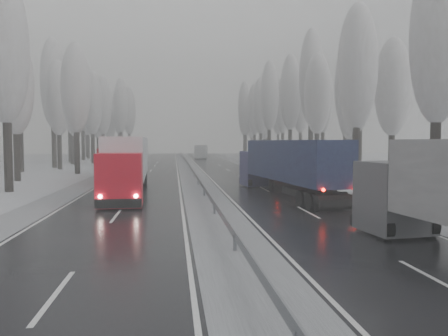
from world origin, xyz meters
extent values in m
plane|color=silver|center=(0.00, 0.00, 0.00)|extent=(260.00, 260.00, 0.00)
cube|color=black|center=(5.25, 30.00, 0.01)|extent=(7.50, 200.00, 0.03)
cube|color=black|center=(-5.25, 30.00, 0.01)|extent=(7.50, 200.00, 0.03)
cube|color=#A3A5AB|center=(0.00, 30.00, 0.02)|extent=(3.00, 200.00, 0.04)
cube|color=#A3A5AB|center=(10.20, 30.00, 0.02)|extent=(2.40, 200.00, 0.04)
cube|color=#A3A5AB|center=(-10.20, 30.00, 0.02)|extent=(2.40, 200.00, 0.04)
cube|color=slate|center=(0.00, 30.00, 0.60)|extent=(0.06, 200.00, 0.32)
cube|color=slate|center=(0.00, 28.00, 0.30)|extent=(0.12, 0.12, 0.60)
cube|color=slate|center=(0.00, 60.00, 0.30)|extent=(0.12, 0.12, 0.60)
cylinder|color=black|center=(15.04, 15.67, 2.80)|extent=(0.68, 0.68, 5.60)
ellipsoid|color=#989592|center=(15.04, 15.67, 10.80)|extent=(3.60, 3.60, 11.45)
cylinder|color=black|center=(14.51, 27.03, 2.81)|extent=(0.68, 0.68, 5.62)
ellipsoid|color=#989592|center=(14.51, 27.03, 10.84)|extent=(3.60, 3.60, 11.48)
cylinder|color=black|center=(20.02, 31.03, 2.47)|extent=(0.64, 0.64, 4.94)
ellipsoid|color=#989592|center=(20.02, 31.03, 9.53)|extent=(3.60, 3.60, 10.09)
cylinder|color=black|center=(17.90, 35.17, 2.66)|extent=(0.66, 0.66, 5.32)
ellipsoid|color=#989592|center=(17.90, 35.17, 10.27)|extent=(3.60, 3.60, 10.88)
cylinder|color=black|center=(20.12, 39.17, 3.16)|extent=(0.72, 0.72, 6.31)
ellipsoid|color=#989592|center=(20.12, 39.17, 12.17)|extent=(3.60, 3.60, 12.90)
cylinder|color=black|center=(17.02, 45.60, 2.69)|extent=(0.67, 0.67, 5.38)
ellipsoid|color=#989592|center=(17.02, 45.60, 10.37)|extent=(3.60, 3.60, 10.98)
cylinder|color=black|center=(23.31, 49.60, 2.30)|extent=(0.62, 0.62, 4.59)
ellipsoid|color=#989592|center=(23.31, 49.60, 8.86)|extent=(3.60, 3.60, 9.39)
cylinder|color=black|center=(17.90, 51.02, 3.47)|extent=(0.76, 0.76, 6.95)
ellipsoid|color=#989592|center=(17.90, 51.02, 13.40)|extent=(3.60, 3.60, 14.19)
cylinder|color=black|center=(24.81, 55.02, 3.30)|extent=(0.74, 0.74, 6.59)
ellipsoid|color=#989592|center=(24.81, 55.02, 12.71)|extent=(3.60, 3.60, 13.46)
cylinder|color=black|center=(17.56, 61.27, 3.18)|extent=(0.72, 0.72, 6.37)
ellipsoid|color=#989592|center=(17.56, 61.27, 12.28)|extent=(3.60, 3.60, 13.01)
cylinder|color=black|center=(24.72, 65.27, 2.99)|extent=(0.70, 0.70, 5.97)
ellipsoid|color=#989592|center=(24.72, 65.27, 11.52)|extent=(3.60, 3.60, 12.20)
cylinder|color=black|center=(16.34, 71.95, 3.33)|extent=(0.74, 0.74, 6.65)
ellipsoid|color=#989592|center=(16.34, 71.95, 12.83)|extent=(3.60, 3.60, 13.59)
cylinder|color=black|center=(23.71, 75.95, 3.07)|extent=(0.71, 0.71, 6.14)
ellipsoid|color=#989592|center=(23.71, 75.95, 11.84)|extent=(3.60, 3.60, 12.54)
cylinder|color=black|center=(16.56, 81.70, 3.03)|extent=(0.71, 0.71, 6.05)
ellipsoid|color=#989592|center=(16.56, 81.70, 11.68)|extent=(3.60, 3.60, 12.37)
cylinder|color=black|center=(22.48, 85.70, 3.15)|extent=(0.72, 0.72, 6.30)
ellipsoid|color=#989592|center=(22.48, 85.70, 12.15)|extent=(3.60, 3.60, 12.87)
cylinder|color=black|center=(16.63, 89.21, 2.94)|extent=(0.70, 0.70, 5.88)
ellipsoid|color=#989592|center=(16.63, 89.21, 11.33)|extent=(3.60, 3.60, 12.00)
cylinder|color=black|center=(19.77, 93.21, 2.43)|extent=(0.64, 0.64, 4.86)
ellipsoid|color=#989592|center=(19.77, 93.21, 9.37)|extent=(3.60, 3.60, 9.92)
cylinder|color=black|center=(15.73, 96.32, 2.99)|extent=(0.70, 0.70, 5.98)
ellipsoid|color=#989592|center=(15.73, 96.32, 11.53)|extent=(3.60, 3.60, 12.21)
cylinder|color=black|center=(24.94, 100.32, 3.09)|extent=(0.71, 0.71, 6.19)
ellipsoid|color=#989592|center=(24.94, 100.32, 11.93)|extent=(3.60, 3.60, 12.64)
cylinder|color=black|center=(17.04, 106.16, 3.43)|extent=(0.75, 0.75, 6.86)
ellipsoid|color=#989592|center=(17.04, 106.16, 13.22)|extent=(3.60, 3.60, 14.01)
cylinder|color=black|center=(24.02, 110.16, 2.77)|extent=(0.68, 0.68, 5.55)
ellipsoid|color=#989592|center=(24.02, 110.16, 10.70)|extent=(3.60, 3.60, 11.33)
cylinder|color=black|center=(18.73, 116.73, 3.05)|extent=(0.71, 0.71, 6.09)
ellipsoid|color=#989592|center=(18.73, 116.73, 11.75)|extent=(3.60, 3.60, 12.45)
cylinder|color=black|center=(21.55, 120.73, 2.74)|extent=(0.67, 0.67, 5.49)
ellipsoid|color=#989592|center=(21.55, 120.73, 10.58)|extent=(3.60, 3.60, 11.21)
cylinder|color=black|center=(-15.13, 24.57, 2.92)|extent=(0.69, 0.69, 5.83)
ellipsoid|color=#989592|center=(-15.13, 24.57, 11.25)|extent=(3.60, 3.60, 11.92)
cylinder|color=black|center=(-17.75, 34.20, 2.52)|extent=(0.65, 0.65, 5.03)
ellipsoid|color=#989592|center=(-17.75, 34.20, 9.70)|extent=(3.60, 3.60, 10.28)
cylinder|color=black|center=(-13.94, 43.73, 2.72)|extent=(0.67, 0.67, 5.44)
ellipsoid|color=#989592|center=(-13.94, 43.73, 10.49)|extent=(3.60, 3.60, 11.11)
cylinder|color=black|center=(-21.85, 47.73, 2.86)|extent=(0.69, 0.69, 5.72)
ellipsoid|color=#989592|center=(-21.85, 47.73, 11.04)|extent=(3.60, 3.60, 11.69)
cylinder|color=black|center=(-18.26, 52.71, 2.61)|extent=(0.66, 0.66, 5.23)
ellipsoid|color=#989592|center=(-18.26, 52.71, 10.08)|extent=(3.60, 3.60, 10.68)
cylinder|color=black|center=(-20.05, 56.71, 3.30)|extent=(0.74, 0.74, 6.60)
ellipsoid|color=#989592|center=(-20.05, 56.71, 12.74)|extent=(3.60, 3.60, 13.49)
cylinder|color=black|center=(-18.16, 62.35, 2.58)|extent=(0.65, 0.65, 5.16)
ellipsoid|color=#989592|center=(-18.16, 62.35, 9.95)|extent=(3.60, 3.60, 10.54)
cylinder|color=black|center=(-19.54, 66.35, 2.90)|extent=(0.69, 0.69, 5.79)
ellipsoid|color=#989592|center=(-19.54, 66.35, 11.18)|extent=(3.60, 3.60, 11.84)
cylinder|color=black|center=(-16.58, 69.11, 2.82)|extent=(0.68, 0.68, 5.64)
ellipsoid|color=#989592|center=(-16.58, 69.11, 10.89)|extent=(3.60, 3.60, 11.53)
cylinder|color=black|center=(-21.42, 73.11, 3.28)|extent=(0.73, 0.73, 6.56)
ellipsoid|color=#989592|center=(-21.42, 73.11, 12.65)|extent=(3.60, 3.60, 13.40)
cylinder|color=black|center=(-16.33, 79.19, 2.90)|extent=(0.69, 0.69, 5.79)
ellipsoid|color=#989592|center=(-16.33, 79.19, 11.17)|extent=(3.60, 3.60, 11.84)
cylinder|color=black|center=(-21.09, 83.19, 3.32)|extent=(0.74, 0.74, 6.65)
ellipsoid|color=#989592|center=(-21.09, 83.19, 12.82)|extent=(3.60, 3.60, 13.58)
cylinder|color=black|center=(-18.93, 88.54, 2.56)|extent=(0.65, 0.65, 5.12)
ellipsoid|color=#989592|center=(-18.93, 88.54, 9.88)|extent=(3.60, 3.60, 10.46)
cylinder|color=black|center=(-21.82, 92.54, 2.92)|extent=(0.69, 0.69, 5.84)
ellipsoid|color=#989592|center=(-21.82, 92.54, 11.26)|extent=(3.60, 3.60, 11.92)
cylinder|color=black|center=(-15.07, 99.33, 3.34)|extent=(0.74, 0.74, 6.67)
ellipsoid|color=#989592|center=(-15.07, 99.33, 12.87)|extent=(3.60, 3.60, 13.63)
cylinder|color=black|center=(-24.20, 103.33, 3.15)|extent=(0.72, 0.72, 6.31)
ellipsoid|color=#989592|center=(-24.20, 103.33, 12.16)|extent=(3.60, 3.60, 12.88)
cylinder|color=black|center=(-14.05, 108.72, 3.14)|extent=(0.72, 0.72, 6.29)
ellipsoid|color=#989592|center=(-14.05, 108.72, 12.12)|extent=(3.60, 3.60, 12.84)
cylinder|color=black|center=(-19.66, 112.72, 2.43)|extent=(0.64, 0.64, 4.86)
ellipsoid|color=#989592|center=(-19.66, 112.72, 9.36)|extent=(3.60, 3.60, 9.92)
cylinder|color=black|center=(-17.56, 115.31, 3.31)|extent=(0.74, 0.74, 6.63)
ellipsoid|color=#989592|center=(-17.56, 115.31, 12.78)|extent=(3.60, 3.60, 13.54)
cylinder|color=black|center=(-20.33, 119.31, 2.89)|extent=(0.69, 0.69, 5.79)
ellipsoid|color=#989592|center=(-20.33, 119.31, 11.16)|extent=(3.60, 3.60, 11.82)
cube|color=#4A4B4F|center=(7.14, 5.93, 1.63)|extent=(2.77, 2.86, 2.97)
cube|color=black|center=(6.98, 7.16, 2.33)|extent=(2.27, 0.38, 0.99)
cube|color=black|center=(6.97, 7.26, 0.45)|extent=(2.47, 0.45, 0.49)
cylinder|color=black|center=(6.20, 5.02, 0.51)|extent=(0.47, 1.06, 1.03)
cylinder|color=black|center=(8.27, 5.27, 0.51)|extent=(0.47, 1.06, 1.03)
sphere|color=white|center=(6.04, 7.17, 0.84)|extent=(0.22, 0.22, 0.22)
sphere|color=white|center=(7.90, 7.40, 0.84)|extent=(0.22, 0.22, 0.22)
cube|color=#201F4F|center=(5.05, 25.82, 1.63)|extent=(2.78, 2.87, 2.97)
cube|color=black|center=(4.90, 27.05, 2.33)|extent=(2.27, 0.38, 0.99)
cube|color=black|center=(4.89, 27.15, 0.45)|extent=(2.48, 0.46, 0.50)
cube|color=#141336|center=(6.03, 18.15, 2.68)|extent=(4.13, 13.10, 2.77)
cube|color=black|center=(6.84, 11.72, 0.54)|extent=(2.28, 0.40, 0.45)
cube|color=black|center=(6.48, 14.62, 0.74)|extent=(2.85, 5.68, 0.45)
cube|color=black|center=(6.77, 12.26, 0.35)|extent=(2.27, 0.35, 0.59)
cylinder|color=black|center=(4.12, 24.90, 0.52)|extent=(0.47, 1.07, 1.03)
cylinder|color=black|center=(6.19, 25.16, 0.52)|extent=(0.47, 1.07, 1.03)
cylinder|color=black|center=(5.49, 14.09, 0.52)|extent=(0.47, 1.07, 1.03)
cylinder|color=black|center=(7.56, 14.35, 0.52)|extent=(0.47, 1.07, 1.03)
cylinder|color=black|center=(5.65, 12.81, 0.52)|extent=(0.47, 1.07, 1.03)
cylinder|color=black|center=(7.72, 13.07, 0.52)|extent=(0.47, 1.07, 1.03)
sphere|color=#FF0C05|center=(5.92, 11.53, 1.34)|extent=(0.20, 0.20, 0.20)
sphere|color=#FF0C05|center=(7.79, 11.77, 1.34)|extent=(0.20, 0.20, 0.20)
sphere|color=white|center=(3.95, 27.06, 0.84)|extent=(0.22, 0.22, 0.22)
sphere|color=white|center=(5.82, 27.29, 0.84)|extent=(0.22, 0.22, 0.22)
cube|color=#B1AA9D|center=(7.86, 34.54, 1.55)|extent=(2.58, 2.66, 2.82)
cube|color=black|center=(7.97, 35.71, 2.21)|extent=(2.16, 0.31, 0.94)
cube|color=black|center=(7.98, 35.80, 0.42)|extent=(2.35, 0.37, 0.47)
cube|color=beige|center=(7.13, 27.25, 2.54)|extent=(3.59, 12.40, 2.63)
cube|color=black|center=(6.52, 21.12, 0.52)|extent=(2.16, 0.33, 0.42)
cube|color=black|center=(6.80, 23.88, 0.70)|extent=(2.57, 5.35, 0.42)
cube|color=black|center=(6.57, 21.63, 0.33)|extent=(2.16, 0.27, 0.56)
cylinder|color=black|center=(6.80, 33.89, 0.49)|extent=(0.42, 1.01, 0.98)
cylinder|color=black|center=(8.77, 33.70, 0.49)|extent=(0.42, 1.01, 0.98)
cylinder|color=black|center=(5.78, 23.60, 0.49)|extent=(0.42, 1.01, 0.98)
cylinder|color=black|center=(7.74, 23.41, 0.49)|extent=(0.42, 1.01, 0.98)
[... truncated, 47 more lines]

